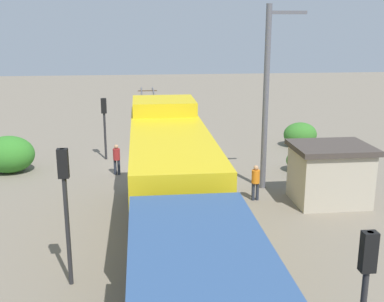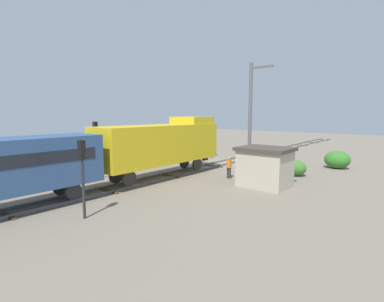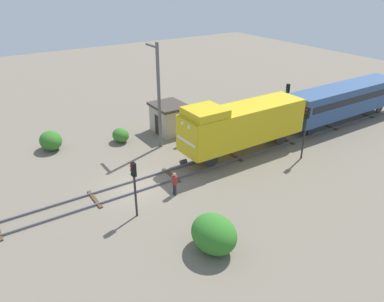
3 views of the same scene
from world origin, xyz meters
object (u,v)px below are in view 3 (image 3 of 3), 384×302
catenary_mast (159,94)px  relay_hut (169,118)px  passenger_car_leading (345,98)px  traffic_signal_mid (306,124)px  traffic_signal_far (287,95)px  locomotive (242,123)px  worker_near_track (174,182)px  worker_by_signal (182,135)px  traffic_signal_near (134,180)px

catenary_mast → relay_hut: bearing=136.1°
passenger_car_leading → traffic_signal_mid: bearing=-70.6°
traffic_signal_far → catenary_mast: (-1.46, -13.81, 2.06)m
catenary_mast → relay_hut: 4.76m
locomotive → worker_near_track: 8.39m
passenger_car_leading → catenary_mast: catenary_mast is taller
worker_by_signal → catenary_mast: 4.20m
locomotive → relay_hut: bearing=-161.9°
traffic_signal_mid → traffic_signal_far: (-7.00, 5.32, -0.41)m
worker_by_signal → relay_hut: (-3.30, 0.63, 0.40)m
traffic_signal_mid → relay_hut: (-10.90, -6.14, -1.68)m
traffic_signal_mid → worker_by_signal: size_ratio=2.61×
traffic_signal_mid → worker_by_signal: 10.38m
worker_near_track → catenary_mast: (-7.46, 3.03, 3.73)m
traffic_signal_near → worker_near_track: (-0.80, 3.27, -1.63)m
locomotive → relay_hut: locomotive is taller
traffic_signal_far → relay_hut: bearing=-108.8°
relay_hut → traffic_signal_far: bearing=71.2°
traffic_signal_near → catenary_mast: bearing=142.6°
traffic_signal_near → traffic_signal_far: traffic_signal_far is taller
traffic_signal_mid → worker_by_signal: bearing=-138.3°
traffic_signal_near → worker_by_signal: (-7.40, 8.03, -1.63)m
passenger_car_leading → worker_near_track: 21.37m
worker_by_signal → relay_hut: 3.38m
relay_hut → traffic_signal_mid: bearing=29.4°
traffic_signal_mid → traffic_signal_far: traffic_signal_mid is taller
locomotive → traffic_signal_far: (-3.60, 9.00, -0.11)m
locomotive → traffic_signal_mid: (3.40, 3.69, 0.30)m
traffic_signal_far → traffic_signal_near: bearing=-71.3°
traffic_signal_far → worker_by_signal: (-0.60, -12.08, -1.67)m
worker_near_track → traffic_signal_mid: bearing=82.2°
catenary_mast → relay_hut: size_ratio=2.56×
passenger_car_leading → relay_hut: 17.51m
traffic_signal_far → passenger_car_leading: bearing=50.3°
passenger_car_leading → worker_by_signal: passenger_car_leading is taller
locomotive → traffic_signal_near: locomotive is taller
locomotive → traffic_signal_mid: size_ratio=2.62×
traffic_signal_mid → traffic_signal_near: bearing=-90.8°
locomotive → relay_hut: size_ratio=3.31×
passenger_car_leading → catenary_mast: size_ratio=1.57×
traffic_signal_near → worker_by_signal: traffic_signal_near is taller
passenger_car_leading → traffic_signal_mid: size_ratio=3.16×
traffic_signal_far → worker_by_signal: traffic_signal_far is taller
traffic_signal_near → traffic_signal_mid: traffic_signal_mid is taller
catenary_mast → traffic_signal_far: bearing=84.0°
passenger_car_leading → worker_by_signal: bearing=-104.4°
worker_near_track → worker_by_signal: 8.14m
traffic_signal_near → relay_hut: 13.82m
traffic_signal_mid → worker_near_track: bearing=-95.0°
traffic_signal_mid → worker_by_signal: traffic_signal_mid is taller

